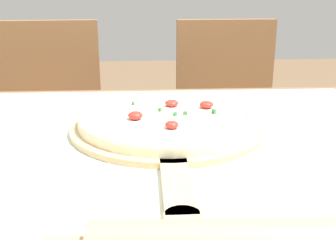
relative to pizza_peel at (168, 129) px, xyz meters
name	(u,v)px	position (x,y,z in m)	size (l,w,h in m)	color
dining_table	(154,209)	(-0.03, -0.10, -0.12)	(1.13, 0.96, 0.74)	brown
towel_cloth	(154,153)	(-0.03, -0.10, -0.01)	(1.05, 0.88, 0.00)	silver
pizza_peel	(168,129)	(0.00, 0.00, 0.00)	(0.40, 0.58, 0.01)	tan
pizza	(167,118)	(0.00, 0.02, 0.02)	(0.36, 0.36, 0.04)	beige
chair_left	(51,124)	(-0.40, 0.72, -0.23)	(0.42, 0.42, 0.90)	brown
chair_right	(227,121)	(0.27, 0.72, -0.23)	(0.41, 0.41, 0.90)	brown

